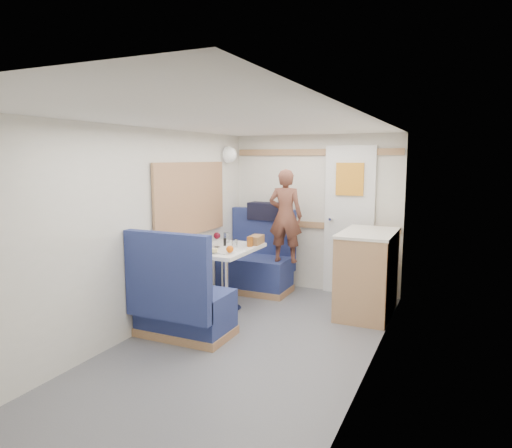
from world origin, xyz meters
The scene contains 27 objects.
floor centered at (0.00, 0.00, 0.00)m, with size 4.50×4.50×0.00m, color #515156.
ceiling centered at (0.00, 0.00, 2.00)m, with size 4.50×4.50×0.00m, color silver.
wall_back centered at (0.00, 2.25, 1.00)m, with size 2.20×0.02×2.00m, color silver.
wall_left centered at (-1.10, 0.00, 1.00)m, with size 0.02×4.50×2.00m, color silver.
wall_right centered at (1.10, 0.00, 1.00)m, with size 0.02×4.50×2.00m, color silver.
oak_trim_low centered at (0.00, 2.23, 0.85)m, with size 2.15×0.02×0.08m, color #936542.
oak_trim_high centered at (0.00, 2.23, 1.78)m, with size 2.15×0.02×0.08m, color #936542.
side_window centered at (-1.08, 1.00, 1.25)m, with size 0.04×1.30×0.72m, color gray.
rear_door centered at (0.45, 2.22, 0.97)m, with size 0.62×0.12×1.86m.
dinette_table centered at (-0.65, 1.00, 0.57)m, with size 0.62×0.92×0.72m.
bench_far centered at (-0.65, 1.86, 0.30)m, with size 0.90×0.59×1.05m.
bench_near centered at (-0.65, 0.14, 0.30)m, with size 0.90×0.59×1.05m.
ledge centered at (-0.65, 2.12, 0.88)m, with size 0.90×0.14×0.04m, color #936542.
dome_light centered at (-1.04, 1.85, 1.75)m, with size 0.20×0.20×0.20m, color white.
galley_counter centered at (0.82, 1.55, 0.47)m, with size 0.57×0.92×0.92m.
person centered at (-0.21, 1.74, 1.02)m, with size 0.41×0.27×1.13m, color brown.
duffel_bag centered at (-0.63, 2.12, 1.01)m, with size 0.47×0.22×0.22m, color black.
tray centered at (-0.53, 0.82, 0.73)m, with size 0.25×0.32×0.02m, color white.
orange_fruit centered at (-0.43, 0.70, 0.78)m, with size 0.08×0.08×0.08m, color orange.
cheese_block centered at (-0.61, 0.67, 0.76)m, with size 0.10×0.06×0.03m, color #DDD080.
wine_glass centered at (-0.74, 0.99, 0.84)m, with size 0.08×0.08×0.17m.
tumbler_left centered at (-0.88, 0.69, 0.78)m, with size 0.07×0.07×0.11m, color white.
tumbler_mid centered at (-0.79, 1.30, 0.78)m, with size 0.07×0.07×0.11m, color white.
tumbler_right centered at (-0.53, 1.02, 0.77)m, with size 0.06×0.06×0.10m, color white.
beer_glass centered at (-0.43, 1.18, 0.77)m, with size 0.07×0.07×0.11m, color #8F4814.
pepper_grinder centered at (-0.70, 1.10, 0.76)m, with size 0.03×0.03×0.09m, color black.
bread_loaf centered at (-0.43, 1.34, 0.77)m, with size 0.13×0.24×0.10m, color olive.
Camera 1 is at (1.73, -3.37, 1.70)m, focal length 32.00 mm.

